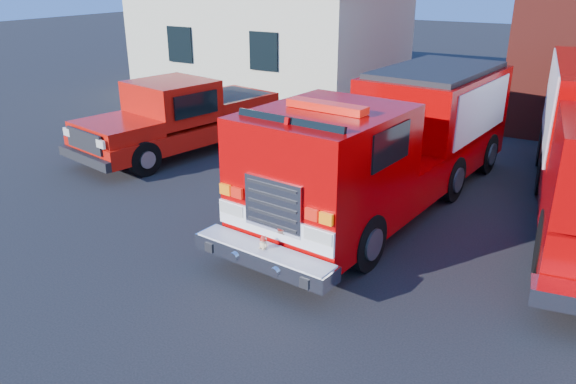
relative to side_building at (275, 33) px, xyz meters
The scene contains 4 objects.
ground 15.96m from the side_building, 55.30° to the right, with size 100.00×100.00×0.00m, color black.
side_building is the anchor object (origin of this frame).
fire_engine 14.42m from the side_building, 48.31° to the right, with size 3.36×9.00×2.71m.
pickup_truck 10.60m from the side_building, 72.70° to the right, with size 3.38×6.45×2.01m.
Camera 1 is at (4.45, -8.78, 4.79)m, focal length 35.00 mm.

